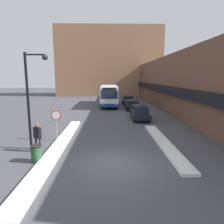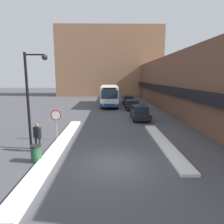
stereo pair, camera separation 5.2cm
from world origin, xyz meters
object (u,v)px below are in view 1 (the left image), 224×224
Objects in this scene: street_lamp at (32,90)px; trash_bin at (36,153)px; parked_car_middle at (132,105)px; parked_car_front at (140,113)px; pedestrian at (38,135)px; parked_car_back at (128,100)px; stop_sign at (56,119)px; city_bus at (109,95)px.

street_lamp is 3.99m from trash_bin.
parked_car_middle is at bearing 67.85° from trash_bin.
pedestrian is at bearing -129.32° from parked_car_front.
parked_car_back is 22.03m from stop_sign.
trash_bin is (0.43, -1.54, -0.61)m from pedestrian.
parked_car_front is at bearing 76.99° from pedestrian.
parked_car_front is at bearing -90.00° from parked_car_middle.
parked_car_middle is 6.25m from parked_car_back.
stop_sign is at bearing 101.47° from pedestrian.
trash_bin is (-4.12, -22.51, -1.28)m from city_bus.
parked_car_front is 1.86× the size of stop_sign.
stop_sign is at bearing -109.34° from parked_car_back.
pedestrian reaches higher than parked_car_middle.
parked_car_back is at bearing 70.66° from stop_sign.
city_bus is 2.48× the size of parked_car_front.
trash_bin is at bearing -100.37° from city_bus.
parked_car_back is at bearing 90.00° from parked_car_middle.
city_bus is 11.86m from parked_car_front.
stop_sign is at bearing -134.69° from parked_car_front.
stop_sign is (-7.29, -7.37, 0.89)m from parked_car_front.
stop_sign reaches higher than trash_bin.
stop_sign is 2.40× the size of trash_bin.
street_lamp is 6.44× the size of trash_bin.
parked_car_front is 12.45m from pedestrian.
stop_sign is at bearing 87.47° from trash_bin.
street_lamp is at bearing 110.70° from trash_bin.
parked_car_front is 0.95× the size of parked_car_middle.
city_bus is 11.05× the size of trash_bin.
parked_car_front reaches higher than parked_car_middle.
parked_car_back is (0.00, 13.40, -0.04)m from parked_car_front.
parked_car_front is at bearing 56.27° from trash_bin.
trash_bin is (-7.45, -11.17, -0.28)m from parked_car_front.
parked_car_middle reaches higher than trash_bin.
parked_car_back is 0.74× the size of street_lamp.
parked_car_middle is at bearing -90.00° from parked_car_back.
parked_car_front is 10.40m from stop_sign.
parked_car_middle is 1.96× the size of stop_sign.
parked_car_middle is at bearing 63.34° from stop_sign.
parked_car_front is at bearing 45.31° from stop_sign.
parked_car_middle is at bearing 91.14° from pedestrian.
trash_bin is (-7.45, -18.31, -0.21)m from parked_car_middle.
parked_car_back is 4.76× the size of trash_bin.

